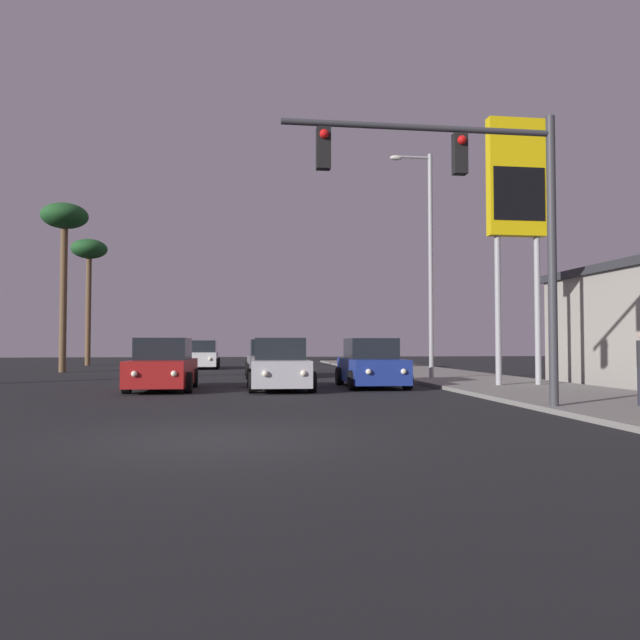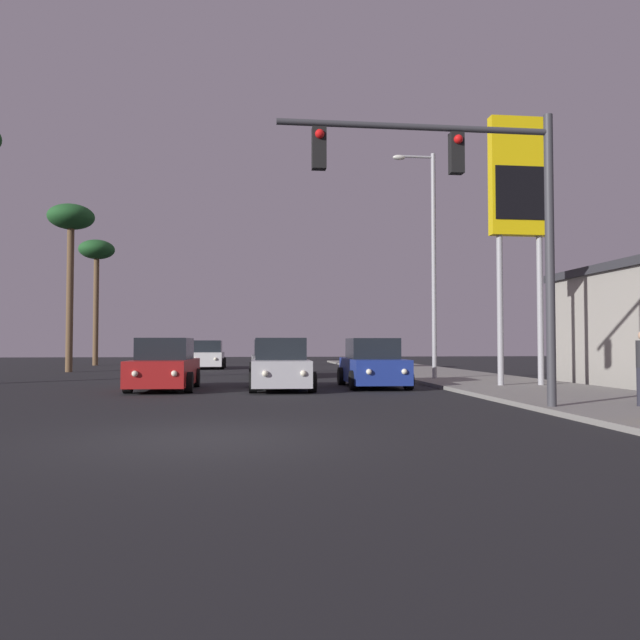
{
  "view_description": "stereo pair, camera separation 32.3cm",
  "coord_description": "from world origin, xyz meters",
  "px_view_note": "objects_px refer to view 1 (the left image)",
  "views": [
    {
      "loc": [
        0.37,
        -10.0,
        1.5
      ],
      "look_at": [
        2.8,
        8.36,
        2.2
      ],
      "focal_mm": 35.0,
      "sensor_mm": 36.0,
      "label": 1
    },
    {
      "loc": [
        0.69,
        -10.04,
        1.5
      ],
      "look_at": [
        2.8,
        8.36,
        2.2
      ],
      "focal_mm": 35.0,
      "sensor_mm": 36.0,
      "label": 2
    }
  ],
  "objects_px": {
    "car_silver": "(280,366)",
    "street_lamp": "(427,253)",
    "car_grey": "(269,360)",
    "gas_station_sign": "(517,192)",
    "palm_tree_far": "(89,256)",
    "car_white": "(202,356)",
    "traffic_light_mast": "(479,200)",
    "palm_tree_mid": "(64,225)",
    "car_red": "(163,366)",
    "car_blue": "(371,365)"
  },
  "relations": [
    {
      "from": "car_red",
      "to": "palm_tree_mid",
      "type": "distance_m",
      "value": 16.51
    },
    {
      "from": "car_grey",
      "to": "gas_station_sign",
      "type": "height_order",
      "value": "gas_station_sign"
    },
    {
      "from": "car_red",
      "to": "traffic_light_mast",
      "type": "bearing_deg",
      "value": 137.13
    },
    {
      "from": "car_blue",
      "to": "street_lamp",
      "type": "distance_m",
      "value": 6.03
    },
    {
      "from": "gas_station_sign",
      "to": "car_red",
      "type": "bearing_deg",
      "value": 176.16
    },
    {
      "from": "car_grey",
      "to": "palm_tree_far",
      "type": "xyz_separation_m",
      "value": [
        -11.46,
        16.01,
        6.72
      ]
    },
    {
      "from": "gas_station_sign",
      "to": "palm_tree_mid",
      "type": "bearing_deg",
      "value": 142.34
    },
    {
      "from": "car_white",
      "to": "street_lamp",
      "type": "height_order",
      "value": "street_lamp"
    },
    {
      "from": "palm_tree_mid",
      "to": "traffic_light_mast",
      "type": "bearing_deg",
      "value": -55.68
    },
    {
      "from": "car_grey",
      "to": "palm_tree_far",
      "type": "distance_m",
      "value": 20.81
    },
    {
      "from": "car_white",
      "to": "palm_tree_mid",
      "type": "distance_m",
      "value": 10.54
    },
    {
      "from": "car_white",
      "to": "traffic_light_mast",
      "type": "relative_size",
      "value": 0.66
    },
    {
      "from": "palm_tree_mid",
      "to": "gas_station_sign",
      "type": "bearing_deg",
      "value": -37.66
    },
    {
      "from": "gas_station_sign",
      "to": "palm_tree_mid",
      "type": "relative_size",
      "value": 1.01
    },
    {
      "from": "car_red",
      "to": "street_lamp",
      "type": "height_order",
      "value": "street_lamp"
    },
    {
      "from": "street_lamp",
      "to": "palm_tree_mid",
      "type": "bearing_deg",
      "value": 148.91
    },
    {
      "from": "car_silver",
      "to": "car_red",
      "type": "height_order",
      "value": "same"
    },
    {
      "from": "car_silver",
      "to": "car_blue",
      "type": "distance_m",
      "value": 3.31
    },
    {
      "from": "street_lamp",
      "to": "car_white",
      "type": "bearing_deg",
      "value": 124.87
    },
    {
      "from": "car_white",
      "to": "street_lamp",
      "type": "xyz_separation_m",
      "value": [
        9.62,
        -13.8,
        4.36
      ]
    },
    {
      "from": "car_white",
      "to": "car_blue",
      "type": "height_order",
      "value": "same"
    },
    {
      "from": "car_white",
      "to": "car_red",
      "type": "distance_m",
      "value": 17.21
    },
    {
      "from": "car_white",
      "to": "car_silver",
      "type": "distance_m",
      "value": 17.86
    },
    {
      "from": "car_red",
      "to": "palm_tree_mid",
      "type": "relative_size",
      "value": 0.49
    },
    {
      "from": "car_silver",
      "to": "traffic_light_mast",
      "type": "xyz_separation_m",
      "value": [
        3.9,
        -7.26,
        3.9
      ]
    },
    {
      "from": "car_grey",
      "to": "palm_tree_mid",
      "type": "bearing_deg",
      "value": -30.62
    },
    {
      "from": "street_lamp",
      "to": "gas_station_sign",
      "type": "xyz_separation_m",
      "value": [
        1.81,
        -4.2,
        1.5
      ]
    },
    {
      "from": "car_blue",
      "to": "palm_tree_mid",
      "type": "xyz_separation_m",
      "value": [
        -13.63,
        12.94,
        6.95
      ]
    },
    {
      "from": "street_lamp",
      "to": "gas_station_sign",
      "type": "distance_m",
      "value": 4.81
    },
    {
      "from": "car_silver",
      "to": "car_red",
      "type": "relative_size",
      "value": 1.0
    },
    {
      "from": "car_silver",
      "to": "gas_station_sign",
      "type": "xyz_separation_m",
      "value": [
        7.97,
        -0.48,
        5.86
      ]
    },
    {
      "from": "palm_tree_mid",
      "to": "car_grey",
      "type": "bearing_deg",
      "value": -29.95
    },
    {
      "from": "car_grey",
      "to": "street_lamp",
      "type": "distance_m",
      "value": 8.51
    },
    {
      "from": "palm_tree_far",
      "to": "car_red",
      "type": "bearing_deg",
      "value": -71.78
    },
    {
      "from": "car_white",
      "to": "car_silver",
      "type": "bearing_deg",
      "value": 101.08
    },
    {
      "from": "traffic_light_mast",
      "to": "car_red",
      "type": "bearing_deg",
      "value": 135.26
    },
    {
      "from": "car_silver",
      "to": "street_lamp",
      "type": "bearing_deg",
      "value": -147.25
    },
    {
      "from": "car_grey",
      "to": "car_silver",
      "type": "height_order",
      "value": "same"
    },
    {
      "from": "car_white",
      "to": "palm_tree_far",
      "type": "bearing_deg",
      "value": -37.89
    },
    {
      "from": "car_grey",
      "to": "traffic_light_mast",
      "type": "bearing_deg",
      "value": 103.87
    },
    {
      "from": "car_blue",
      "to": "palm_tree_far",
      "type": "relative_size",
      "value": 0.5
    },
    {
      "from": "car_red",
      "to": "car_grey",
      "type": "bearing_deg",
      "value": -115.1
    },
    {
      "from": "traffic_light_mast",
      "to": "car_silver",
      "type": "bearing_deg",
      "value": 118.26
    },
    {
      "from": "car_red",
      "to": "gas_station_sign",
      "type": "xyz_separation_m",
      "value": [
        11.71,
        -0.79,
        5.86
      ]
    },
    {
      "from": "car_white",
      "to": "car_silver",
      "type": "relative_size",
      "value": 0.99
    },
    {
      "from": "palm_tree_mid",
      "to": "car_red",
      "type": "bearing_deg",
      "value": -63.52
    },
    {
      "from": "car_silver",
      "to": "palm_tree_mid",
      "type": "relative_size",
      "value": 0.49
    },
    {
      "from": "car_silver",
      "to": "traffic_light_mast",
      "type": "bearing_deg",
      "value": 119.89
    },
    {
      "from": "car_blue",
      "to": "traffic_light_mast",
      "type": "relative_size",
      "value": 0.67
    },
    {
      "from": "car_grey",
      "to": "traffic_light_mast",
      "type": "xyz_separation_m",
      "value": [
        3.88,
        -14.96,
        3.9
      ]
    }
  ]
}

